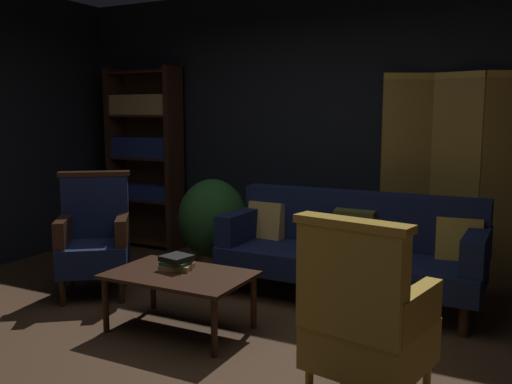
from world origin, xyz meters
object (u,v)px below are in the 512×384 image
at_px(bookshelf, 145,152).
at_px(book_tan_leather, 177,267).
at_px(folding_screen, 455,176).
at_px(book_black_cloth, 177,258).
at_px(velvet_couch, 351,246).
at_px(armchair_gilt_accent, 365,319).
at_px(potted_plant, 212,221).
at_px(book_green_cloth, 177,262).
at_px(armchair_wing_left, 95,238).
at_px(coffee_table, 180,280).

height_order(bookshelf, book_tan_leather, bookshelf).
height_order(folding_screen, bookshelf, bookshelf).
bearing_deg(book_black_cloth, velvet_couch, 50.34).
height_order(bookshelf, book_black_cloth, bookshelf).
height_order(folding_screen, armchair_gilt_accent, folding_screen).
bearing_deg(potted_plant, book_green_cloth, -70.85).
relative_size(armchair_wing_left, book_black_cloth, 5.43).
distance_m(book_tan_leather, book_black_cloth, 0.06).
relative_size(velvet_couch, armchair_wing_left, 2.04).
bearing_deg(book_green_cloth, armchair_wing_left, 165.35).
height_order(folding_screen, coffee_table, folding_screen).
relative_size(coffee_table, armchair_wing_left, 0.96).
distance_m(coffee_table, book_green_cloth, 0.15).
distance_m(coffee_table, armchair_gilt_accent, 1.54).
bearing_deg(armchair_wing_left, book_green_cloth, -14.65).
bearing_deg(bookshelf, book_tan_leather, -47.02).
bearing_deg(velvet_couch, book_black_cloth, -129.66).
bearing_deg(armchair_gilt_accent, folding_screen, 88.33).
distance_m(bookshelf, book_green_cloth, 2.65).
bearing_deg(potted_plant, coffee_table, -68.65).
bearing_deg(book_green_cloth, bookshelf, 132.98).
distance_m(folding_screen, velvet_couch, 1.21).
bearing_deg(folding_screen, book_black_cloth, -129.21).
relative_size(velvet_couch, potted_plant, 2.27).
xyz_separation_m(coffee_table, book_green_cloth, (-0.08, 0.08, 0.10)).
distance_m(coffee_table, potted_plant, 1.31).
bearing_deg(book_green_cloth, velvet_couch, 50.34).
bearing_deg(book_green_cloth, coffee_table, -44.32).
bearing_deg(armchair_wing_left, book_black_cloth, -14.65).
distance_m(folding_screen, coffee_table, 2.65).
relative_size(coffee_table, potted_plant, 1.07).
height_order(velvet_couch, book_tan_leather, velvet_couch).
distance_m(armchair_gilt_accent, book_black_cloth, 1.63).
height_order(bookshelf, velvet_couch, bookshelf).
relative_size(bookshelf, book_tan_leather, 9.21).
bearing_deg(book_tan_leather, book_black_cloth, 0.00).
relative_size(armchair_gilt_accent, potted_plant, 1.11).
height_order(armchair_gilt_accent, book_green_cloth, armchair_gilt_accent).
bearing_deg(book_green_cloth, armchair_gilt_accent, -18.55).
bearing_deg(book_green_cloth, folding_screen, 50.79).
bearing_deg(velvet_couch, armchair_gilt_accent, -70.06).
distance_m(folding_screen, armchair_wing_left, 3.21).
height_order(armchair_gilt_accent, potted_plant, armchair_gilt_accent).
xyz_separation_m(armchair_gilt_accent, book_tan_leather, (-1.55, 0.52, -0.05)).
distance_m(folding_screen, bookshelf, 3.38).
bearing_deg(book_black_cloth, armchair_wing_left, 165.35).
bearing_deg(potted_plant, armchair_gilt_accent, -40.35).
relative_size(armchair_wing_left, book_green_cloth, 5.48).
distance_m(bookshelf, velvet_couch, 2.87).
relative_size(book_green_cloth, book_black_cloth, 0.99).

